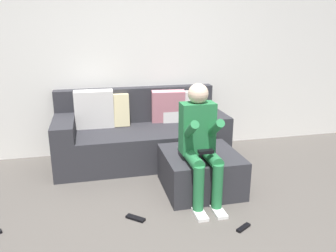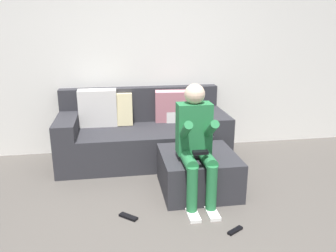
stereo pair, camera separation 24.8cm
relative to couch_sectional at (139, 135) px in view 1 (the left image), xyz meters
name	(u,v)px [view 1 (the left image)]	position (x,y,z in m)	size (l,w,h in m)	color
ground_plane	(195,247)	(0.15, -1.87, -0.33)	(8.04, 8.04, 0.00)	#544F49
wall_back	(144,51)	(0.15, 0.43, 0.99)	(6.18, 0.10, 2.65)	silver
couch_sectional	(139,135)	(0.00, 0.00, 0.00)	(2.05, 0.89, 0.89)	#2D2D33
ottoman	(200,171)	(0.49, -0.94, -0.13)	(0.76, 0.76, 0.40)	#2D2D33
person_seated	(200,138)	(0.42, -1.14, 0.30)	(0.33, 0.62, 1.13)	#26723F
remote_near_ottoman	(243,228)	(0.62, -1.73, -0.32)	(0.16, 0.04, 0.02)	black
remote_by_storage_bin	(136,218)	(-0.25, -1.38, -0.32)	(0.18, 0.05, 0.02)	black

